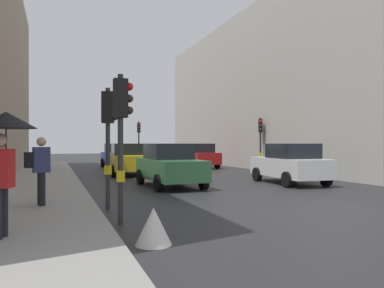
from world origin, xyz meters
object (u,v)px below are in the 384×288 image
object	(u,v)px
car_blue_van	(119,156)
warning_sign_triangle	(154,226)
car_yellow_taxi	(128,159)
traffic_light_far_median	(139,135)
car_white_compact	(290,164)
traffic_light_near_right	(109,126)
traffic_light_near_left	(122,121)
car_red_sedan	(198,156)
pedestrian_with_grey_backpack	(39,167)
traffic_light_mid_street	(260,134)
car_green_estate	(170,165)
pedestrian_with_umbrella	(4,139)

from	to	relation	value
car_blue_van	warning_sign_triangle	xyz separation A→B (m)	(-2.83, -21.01, -0.55)
car_yellow_taxi	warning_sign_triangle	bearing A→B (deg)	-98.86
traffic_light_far_median	car_white_compact	world-z (taller)	traffic_light_far_median
traffic_light_near_right	traffic_light_near_left	xyz separation A→B (m)	(0.00, -2.00, 0.01)
car_red_sedan	warning_sign_triangle	bearing A→B (deg)	-113.44
pedestrian_with_grey_backpack	traffic_light_mid_street	bearing A→B (deg)	39.27
traffic_light_mid_street	pedestrian_with_grey_backpack	world-z (taller)	traffic_light_mid_street
car_red_sedan	car_yellow_taxi	size ratio (longest dim) A/B	0.99
pedestrian_with_grey_backpack	car_red_sedan	bearing A→B (deg)	55.42
traffic_light_mid_street	warning_sign_triangle	bearing A→B (deg)	-126.56
traffic_light_far_median	warning_sign_triangle	world-z (taller)	traffic_light_far_median
car_white_compact	car_green_estate	size ratio (longest dim) A/B	1.02
car_red_sedan	car_white_compact	world-z (taller)	same
traffic_light_far_median	traffic_light_near_left	xyz separation A→B (m)	(-5.44, -23.27, -0.26)
pedestrian_with_grey_backpack	warning_sign_triangle	world-z (taller)	pedestrian_with_grey_backpack
car_green_estate	pedestrian_with_umbrella	distance (m)	9.30
traffic_light_near_right	car_red_sedan	distance (m)	17.19
traffic_light_near_left	car_yellow_taxi	world-z (taller)	traffic_light_near_left
traffic_light_far_median	car_yellow_taxi	bearing A→B (deg)	-105.54
car_red_sedan	car_white_compact	distance (m)	11.23
car_red_sedan	pedestrian_with_umbrella	xyz separation A→B (m)	(-10.55, -18.05, 0.96)
car_green_estate	car_white_compact	bearing A→B (deg)	-8.61
car_blue_van	car_red_sedan	bearing A→B (deg)	-22.78
car_yellow_taxi	warning_sign_triangle	distance (m)	14.78
car_yellow_taxi	pedestrian_with_grey_backpack	size ratio (longest dim) A/B	2.43
car_green_estate	warning_sign_triangle	distance (m)	8.83
traffic_light_near_right	pedestrian_with_umbrella	xyz separation A→B (m)	(-2.17, -3.11, -0.40)
car_yellow_taxi	pedestrian_with_umbrella	xyz separation A→B (m)	(-4.68, -13.86, 0.96)
traffic_light_near_left	traffic_light_far_median	bearing A→B (deg)	76.85
warning_sign_triangle	car_green_estate	bearing A→B (deg)	71.26
car_red_sedan	traffic_light_near_right	bearing A→B (deg)	-119.29
traffic_light_near_right	car_white_compact	world-z (taller)	traffic_light_near_right
car_red_sedan	car_yellow_taxi	bearing A→B (deg)	-144.48
traffic_light_mid_street	warning_sign_triangle	size ratio (longest dim) A/B	5.27
car_white_compact	car_yellow_taxi	size ratio (longest dim) A/B	1.01
traffic_light_near_right	traffic_light_far_median	bearing A→B (deg)	75.66
traffic_light_mid_street	pedestrian_with_umbrella	bearing A→B (deg)	-133.70
traffic_light_near_right	pedestrian_with_grey_backpack	world-z (taller)	traffic_light_near_right
traffic_light_far_median	car_yellow_taxi	xyz separation A→B (m)	(-2.92, -10.52, -1.63)
pedestrian_with_umbrella	car_red_sedan	bearing A→B (deg)	59.69
car_white_compact	car_blue_van	bearing A→B (deg)	111.41
traffic_light_mid_street	pedestrian_with_grey_backpack	xyz separation A→B (m)	(-12.74, -10.42, -1.20)
car_green_estate	car_yellow_taxi	size ratio (longest dim) A/B	0.99
car_yellow_taxi	pedestrian_with_umbrella	bearing A→B (deg)	-108.67
car_white_compact	pedestrian_with_grey_backpack	world-z (taller)	pedestrian_with_grey_backpack
car_blue_van	car_yellow_taxi	bearing A→B (deg)	-94.96
traffic_light_far_median	car_white_compact	xyz separation A→B (m)	(2.91, -17.56, -1.63)
traffic_light_near_left	car_red_sedan	xyz separation A→B (m)	(8.38, 16.94, -1.38)
traffic_light_near_right	car_yellow_taxi	world-z (taller)	traffic_light_near_right
car_blue_van	pedestrian_with_grey_backpack	xyz separation A→B (m)	(-4.80, -16.90, 0.29)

